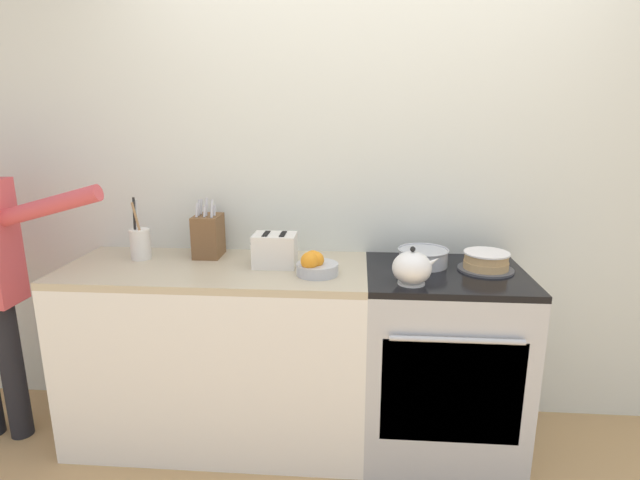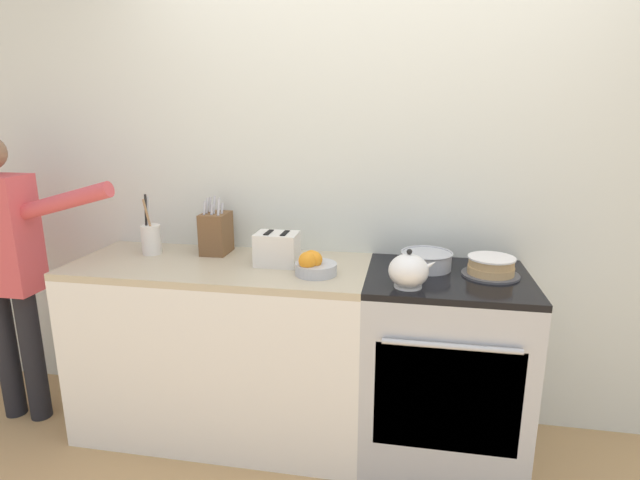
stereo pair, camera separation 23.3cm
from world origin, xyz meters
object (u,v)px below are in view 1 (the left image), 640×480
Objects in this scene: tea_kettle at (412,268)px; mixing_bowl at (423,257)px; knife_block at (208,235)px; layer_cake at (486,262)px; fruit_bowl at (315,264)px; toaster at (275,250)px; stove_range at (440,360)px; utensil_crock at (140,243)px.

tea_kettle reaches higher than mixing_bowl.
layer_cake is at bearing -5.74° from knife_block.
mixing_bowl is at bearing -4.38° from knife_block.
toaster reaches higher than fruit_bowl.
tea_kettle reaches higher than stove_range.
mixing_bowl is 1.43m from utensil_crock.
stove_range is at bearing -3.69° from utensil_crock.
layer_cake is at bearing -2.11° from utensil_crock.
utensil_crock reaches higher than tea_kettle.
utensil_crock reaches higher than layer_cake.
mixing_bowl is at bearing 73.65° from tea_kettle.
utensil_crock is 1.44× the size of toaster.
stove_range is 3.55× the size of layer_cake.
toaster is at bearing 178.10° from stove_range.
fruit_bowl reaches higher than mixing_bowl.
layer_cake is at bearing -10.82° from mixing_bowl.
layer_cake is (0.19, 0.04, 0.51)m from stove_range.
layer_cake is at bearing 9.25° from fruit_bowl.
tea_kettle is at bearing -12.01° from utensil_crock.
utensil_crock is at bearing 176.31° from stove_range.
fruit_bowl is at bearing -160.13° from mixing_bowl.
tea_kettle is at bearing -106.35° from mixing_bowl.
fruit_bowl is (0.91, -0.19, -0.03)m from utensil_crock.
knife_block is at bearing 12.81° from utensil_crock.
layer_cake is 0.82m from fruit_bowl.
mixing_bowl is (0.08, 0.28, -0.03)m from tea_kettle.
fruit_bowl is 0.24m from toaster.
toaster reaches higher than layer_cake.
fruit_bowl reaches higher than layer_cake.
knife_block is 0.34m from utensil_crock.
layer_cake is 0.84× the size of knife_block.
layer_cake is 1.18× the size of toaster.
stove_range is 0.99m from toaster.
toaster is (-0.72, -0.06, 0.04)m from mixing_bowl.
utensil_crock is at bearing 167.99° from tea_kettle.
fruit_bowl is (0.58, -0.27, -0.06)m from knife_block.
mixing_bowl is at bearing -0.32° from utensil_crock.
toaster is (-0.82, 0.03, 0.54)m from stove_range.
utensil_crock is (-1.53, 0.10, 0.55)m from stove_range.
utensil_crock is (-1.43, 0.01, 0.04)m from mixing_bowl.
fruit_bowl is 0.88× the size of toaster.
stove_range is 0.81m from fruit_bowl.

